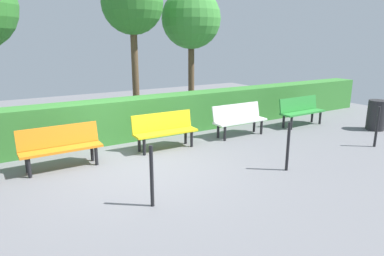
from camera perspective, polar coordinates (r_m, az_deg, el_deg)
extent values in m
plane|color=slate|center=(7.19, -8.78, -6.41)|extent=(20.92, 20.92, 0.00)
cube|color=#2D8C38|center=(10.87, 18.01, 2.48)|extent=(1.59, 0.45, 0.05)
cube|color=#2D8C38|center=(10.95, 17.34, 3.87)|extent=(1.59, 0.14, 0.42)
cylinder|color=black|center=(11.32, 20.59, 1.58)|extent=(0.07, 0.07, 0.39)
cylinder|color=black|center=(11.50, 19.41, 1.87)|extent=(0.07, 0.07, 0.39)
cylinder|color=black|center=(10.35, 16.26, 0.78)|extent=(0.07, 0.07, 0.39)
cylinder|color=black|center=(10.54, 15.04, 1.11)|extent=(0.07, 0.07, 0.39)
cube|color=white|center=(9.32, 8.10, 1.14)|extent=(1.56, 0.42, 0.05)
cube|color=white|center=(9.41, 7.42, 2.76)|extent=(1.56, 0.14, 0.42)
cylinder|color=black|center=(9.66, 11.51, 0.12)|extent=(0.07, 0.07, 0.39)
cylinder|color=black|center=(9.88, 10.34, 0.49)|extent=(0.07, 0.07, 0.39)
cylinder|color=black|center=(8.88, 5.51, -0.91)|extent=(0.07, 0.07, 0.39)
cylinder|color=black|center=(9.12, 4.39, -0.48)|extent=(0.07, 0.07, 0.39)
cube|color=yellow|center=(8.13, -4.39, -0.73)|extent=(1.55, 0.44, 0.05)
cube|color=yellow|center=(8.24, -5.01, 1.14)|extent=(1.55, 0.12, 0.42)
cylinder|color=black|center=(8.35, -0.07, -1.86)|extent=(0.07, 0.07, 0.39)
cylinder|color=black|center=(8.60, -1.08, -1.37)|extent=(0.07, 0.07, 0.39)
cylinder|color=black|center=(7.82, -7.98, -3.14)|extent=(0.07, 0.07, 0.39)
cylinder|color=black|center=(8.08, -8.80, -2.58)|extent=(0.07, 0.07, 0.39)
cube|color=orange|center=(7.35, -20.93, -3.33)|extent=(1.59, 0.45, 0.05)
cube|color=orange|center=(7.47, -21.39, -1.22)|extent=(1.59, 0.15, 0.42)
cylinder|color=black|center=(7.42, -15.68, -4.53)|extent=(0.07, 0.07, 0.39)
cylinder|color=black|center=(7.69, -16.34, -3.90)|extent=(0.07, 0.07, 0.39)
cylinder|color=black|center=(7.19, -25.54, -6.05)|extent=(0.07, 0.07, 0.39)
cylinder|color=black|center=(7.48, -25.84, -5.33)|extent=(0.07, 0.07, 0.39)
cube|color=#387F33|center=(9.27, -8.01, 1.84)|extent=(16.92, 0.73, 1.07)
cylinder|color=brown|center=(12.03, -0.13, 8.64)|extent=(0.21, 0.21, 2.64)
sphere|color=#3D8C38|center=(11.99, -0.14, 17.79)|extent=(1.99, 1.99, 1.99)
cylinder|color=brown|center=(10.85, -9.44, 8.91)|extent=(0.21, 0.21, 3.05)
sphere|color=#337A2D|center=(10.85, -9.92, 19.86)|extent=(1.83, 1.83, 1.83)
cylinder|color=black|center=(9.41, 28.48, 0.16)|extent=(0.06, 0.06, 1.00)
cylinder|color=black|center=(7.03, 15.72, -2.98)|extent=(0.06, 0.06, 1.00)
cylinder|color=black|center=(5.36, -6.74, -8.02)|extent=(0.06, 0.06, 1.00)
cylinder|color=#262628|center=(11.24, 28.41, 1.91)|extent=(0.50, 0.50, 0.87)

